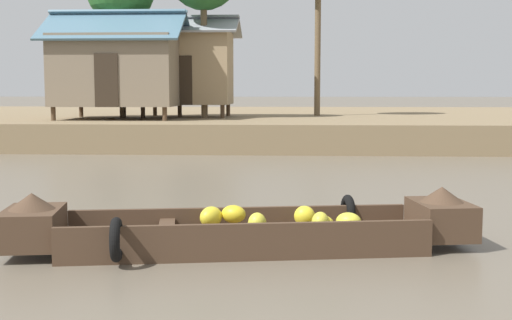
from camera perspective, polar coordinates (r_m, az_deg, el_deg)
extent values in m
plane|color=#665B4C|center=(12.59, 1.52, -3.25)|extent=(300.00, 300.00, 0.00)
cube|color=#7F6B4C|center=(30.43, 2.48, 3.13)|extent=(160.00, 20.00, 0.93)
cube|color=#473323|center=(8.61, -1.09, -7.23)|extent=(4.64, 1.86, 0.12)
cube|color=#473323|center=(9.09, -1.38, -5.06)|extent=(4.47, 0.78, 0.33)
cube|color=#473323|center=(8.03, -0.77, -6.56)|extent=(4.47, 0.78, 0.33)
cube|color=#473323|center=(9.13, 15.41, -4.84)|extent=(0.82, 1.09, 0.45)
cone|color=#473323|center=(9.07, 15.47, -2.82)|extent=(0.64, 0.64, 0.20)
cube|color=#473323|center=(8.73, -18.40, -5.43)|extent=(0.82, 1.09, 0.45)
cone|color=#473323|center=(8.67, -18.47, -3.32)|extent=(0.64, 0.64, 0.20)
cube|color=#473323|center=(8.53, -7.59, -5.74)|extent=(0.36, 1.07, 0.05)
torus|color=black|center=(9.44, 7.79, -4.49)|extent=(0.20, 0.53, 0.52)
torus|color=black|center=(7.91, -11.75, -6.63)|extent=(0.20, 0.53, 0.52)
ellipsoid|color=yellow|center=(8.26, 0.10, -5.41)|extent=(0.25, 0.27, 0.27)
ellipsoid|color=yellow|center=(8.78, -3.83, -4.83)|extent=(0.40, 0.42, 0.27)
ellipsoid|color=gold|center=(8.90, 4.29, -4.99)|extent=(0.25, 0.33, 0.19)
ellipsoid|color=yellow|center=(8.46, 5.81, -5.49)|extent=(0.28, 0.26, 0.23)
ellipsoid|color=yellow|center=(8.80, -1.91, -4.60)|extent=(0.39, 0.35, 0.24)
ellipsoid|color=gold|center=(8.56, 7.68, -5.56)|extent=(0.31, 0.30, 0.19)
ellipsoid|color=yellow|center=(8.40, 5.47, -5.28)|extent=(0.24, 0.28, 0.26)
ellipsoid|color=yellow|center=(8.61, 7.85, -5.21)|extent=(0.41, 0.37, 0.24)
ellipsoid|color=yellow|center=(8.72, 4.14, -4.76)|extent=(0.28, 0.25, 0.27)
cylinder|color=#4C3826|center=(24.21, -16.80, 3.77)|extent=(0.16, 0.16, 0.47)
cylinder|color=#4C3826|center=(23.18, -7.74, 3.89)|extent=(0.16, 0.16, 0.47)
cylinder|color=#4C3826|center=(27.11, -14.59, 4.06)|extent=(0.16, 0.16, 0.47)
cylinder|color=#4C3826|center=(26.19, -6.48, 4.15)|extent=(0.16, 0.16, 0.47)
cube|color=#7A6B56|center=(25.09, -11.51, 7.38)|extent=(4.27, 3.46, 2.50)
cube|color=#2D2319|center=(23.39, -12.58, 6.60)|extent=(0.80, 0.04, 1.80)
cube|color=slate|center=(24.34, -12.11, 11.13)|extent=(4.97, 2.21, 1.22)
cube|color=slate|center=(26.01, -11.09, 10.82)|extent=(4.97, 2.21, 1.22)
cylinder|color=#4C3826|center=(25.49, -9.56, 4.08)|extent=(0.16, 0.16, 0.50)
cylinder|color=#4C3826|center=(25.00, -2.86, 4.12)|extent=(0.16, 0.16, 0.50)
cylinder|color=#4C3826|center=(27.64, -8.55, 4.25)|extent=(0.16, 0.16, 0.50)
cylinder|color=#4C3826|center=(27.20, -2.37, 4.28)|extent=(0.16, 0.16, 0.50)
cube|color=#9E8460|center=(26.29, -5.89, 7.75)|extent=(3.38, 2.60, 2.77)
cube|color=#2D2319|center=(24.97, -6.35, 6.72)|extent=(0.80, 0.04, 1.80)
cube|color=#9399A0|center=(25.74, -6.16, 11.38)|extent=(4.08, 1.80, 0.76)
cube|color=#9399A0|center=(27.03, -5.71, 11.14)|extent=(4.08, 1.80, 0.76)
cylinder|color=brown|center=(25.30, -4.42, 9.12)|extent=(0.24, 0.24, 4.90)
cylinder|color=brown|center=(27.56, 5.24, 9.68)|extent=(0.24, 0.24, 5.68)
cylinder|color=brown|center=(26.24, -11.30, 8.37)|extent=(0.24, 0.24, 4.40)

